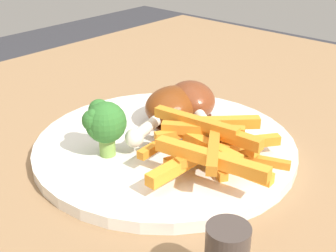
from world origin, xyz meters
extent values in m
cube|color=#8E6B47|center=(0.00, 0.00, 0.69)|extent=(1.01, 0.82, 0.03)
cylinder|color=brown|center=(-0.45, -0.35, 0.34)|extent=(0.06, 0.06, 0.67)
cylinder|color=white|center=(0.01, 0.00, 0.71)|extent=(0.28, 0.28, 0.01)
cylinder|color=#7BA449|center=(0.07, -0.02, 0.73)|extent=(0.02, 0.02, 0.02)
sphere|color=#306D2A|center=(0.07, -0.02, 0.75)|extent=(0.04, 0.04, 0.04)
sphere|color=#306D2A|center=(0.07, -0.04, 0.76)|extent=(0.02, 0.02, 0.02)
sphere|color=#306D2A|center=(0.08, -0.03, 0.76)|extent=(0.01, 0.01, 0.01)
sphere|color=#306D2A|center=(0.08, -0.02, 0.76)|extent=(0.01, 0.01, 0.01)
sphere|color=#306D2A|center=(0.08, -0.03, 0.76)|extent=(0.02, 0.02, 0.02)
sphere|color=#306D2A|center=(0.09, -0.03, 0.75)|extent=(0.02, 0.02, 0.02)
sphere|color=#306D2A|center=(0.07, -0.04, 0.76)|extent=(0.01, 0.01, 0.01)
cube|color=orange|center=(0.01, 0.06, 0.72)|extent=(0.05, 0.07, 0.01)
cube|color=orange|center=(0.05, 0.06, 0.73)|extent=(0.10, 0.01, 0.01)
cube|color=orange|center=(0.00, 0.04, 0.74)|extent=(0.10, 0.06, 0.01)
cube|color=orange|center=(0.05, 0.09, 0.75)|extent=(0.03, 0.11, 0.01)
cube|color=orange|center=(-0.02, 0.08, 0.73)|extent=(0.06, 0.05, 0.01)
cube|color=orange|center=(0.02, 0.07, 0.72)|extent=(0.02, 0.11, 0.01)
cube|color=orange|center=(0.03, 0.08, 0.75)|extent=(0.08, 0.06, 0.01)
cube|color=orange|center=(-0.01, 0.05, 0.73)|extent=(0.01, 0.09, 0.01)
cube|color=orange|center=(0.02, 0.06, 0.73)|extent=(0.09, 0.04, 0.01)
cube|color=orange|center=(-0.01, 0.05, 0.74)|extent=(0.07, 0.07, 0.01)
cube|color=orange|center=(-0.01, 0.10, 0.72)|extent=(0.03, 0.06, 0.01)
cube|color=orange|center=(0.03, 0.07, 0.74)|extent=(0.02, 0.07, 0.01)
cube|color=orange|center=(0.04, 0.02, 0.73)|extent=(0.07, 0.01, 0.01)
cube|color=orange|center=(0.01, 0.04, 0.75)|extent=(0.02, 0.09, 0.01)
cube|color=orange|center=(0.03, 0.07, 0.74)|extent=(0.08, 0.03, 0.01)
cube|color=orange|center=(0.01, 0.05, 0.75)|extent=(0.05, 0.07, 0.01)
cube|color=orange|center=(0.01, 0.06, 0.75)|extent=(0.02, 0.09, 0.01)
cylinder|color=#4F1E0F|center=(-0.05, -0.02, 0.72)|extent=(0.05, 0.05, 0.00)
ellipsoid|color=brown|center=(-0.05, -0.02, 0.74)|extent=(0.08, 0.09, 0.04)
cylinder|color=beige|center=(-0.02, 0.03, 0.73)|extent=(0.03, 0.04, 0.01)
sphere|color=silver|center=(-0.01, 0.04, 0.73)|extent=(0.02, 0.02, 0.02)
cylinder|color=#4F1E09|center=(-0.03, -0.03, 0.72)|extent=(0.05, 0.05, 0.00)
ellipsoid|color=#71320F|center=(-0.03, -0.03, 0.74)|extent=(0.09, 0.08, 0.04)
cylinder|color=beige|center=(0.03, -0.01, 0.73)|extent=(0.05, 0.02, 0.01)
sphere|color=silver|center=(0.05, -0.01, 0.73)|extent=(0.02, 0.02, 0.02)
camera|label=1|loc=(0.33, 0.29, 0.95)|focal=49.12mm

